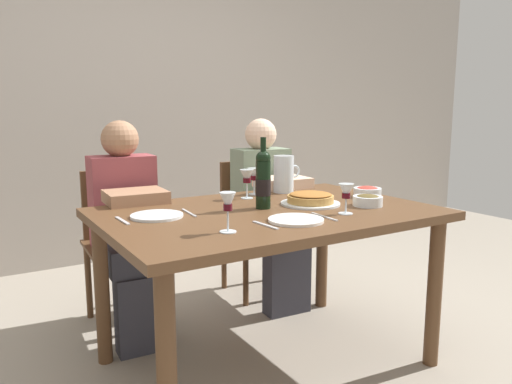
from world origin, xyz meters
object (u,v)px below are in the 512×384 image
at_px(wine_glass_left_diner, 254,176).
at_px(dinner_plate_right_setting, 296,220).
at_px(wine_bottle, 263,179).
at_px(chair_left, 119,236).
at_px(diner_left, 129,224).
at_px(wine_glass_spare, 247,178).
at_px(dining_table, 268,229).
at_px(salad_bowl, 367,191).
at_px(baked_tart, 310,199).
at_px(diner_right, 269,206).
at_px(chair_right, 252,218).
at_px(wine_glass_centre, 346,193).
at_px(dinner_plate_left_setting, 157,216).
at_px(wine_glass_right_diner, 228,204).
at_px(water_pitcher, 284,176).
at_px(olive_bowl, 368,200).

height_order(wine_glass_left_diner, dinner_plate_right_setting, wine_glass_left_diner).
xyz_separation_m(wine_bottle, chair_left, (-0.45, 0.85, -0.40)).
xyz_separation_m(chair_left, diner_left, (-0.01, -0.24, 0.12)).
bearing_deg(wine_glass_spare, dining_table, -102.05).
bearing_deg(dinner_plate_right_setting, salad_bowl, 22.01).
xyz_separation_m(dining_table, wine_glass_left_diner, (0.16, 0.38, 0.20)).
relative_size(baked_tart, diner_right, 0.25).
relative_size(dining_table, baked_tart, 5.18).
relative_size(baked_tart, diner_left, 0.25).
distance_m(chair_right, diner_right, 0.26).
relative_size(baked_tart, wine_glass_centre, 2.13).
distance_m(salad_bowl, wine_glass_left_diner, 0.61).
bearing_deg(wine_glass_left_diner, diner_left, 156.07).
bearing_deg(dining_table, dinner_plate_right_setting, -96.10).
distance_m(baked_tart, wine_glass_centre, 0.27).
bearing_deg(dinner_plate_left_setting, wine_glass_right_diner, -70.65).
xyz_separation_m(dining_table, water_pitcher, (0.34, 0.36, 0.18)).
bearing_deg(wine_glass_centre, dining_table, 133.98).
xyz_separation_m(dining_table, chair_right, (0.46, 0.91, -0.17)).
bearing_deg(diner_left, olive_bowl, 140.96).
relative_size(dinner_plate_right_setting, chair_right, 0.27).
relative_size(salad_bowl, dinner_plate_right_setting, 0.63).
distance_m(wine_bottle, dinner_plate_right_setting, 0.33).
distance_m(wine_glass_spare, chair_left, 0.87).
bearing_deg(olive_bowl, wine_glass_right_diner, -172.90).
relative_size(chair_left, diner_right, 0.75).
height_order(salad_bowl, chair_left, chair_left).
bearing_deg(salad_bowl, dinner_plate_left_setting, 174.27).
relative_size(wine_glass_centre, chair_right, 0.16).
bearing_deg(dinner_plate_left_setting, dinner_plate_right_setting, -39.13).
relative_size(wine_glass_spare, chair_right, 0.17).
bearing_deg(chair_left, chair_right, -176.12).
relative_size(wine_glass_left_diner, wine_glass_right_diner, 0.94).
distance_m(olive_bowl, wine_glass_left_diner, 0.64).
distance_m(dining_table, dinner_plate_left_setting, 0.52).
distance_m(chair_left, chair_right, 0.90).
height_order(dinner_plate_right_setting, chair_right, chair_right).
relative_size(water_pitcher, salad_bowl, 1.41).
bearing_deg(salad_bowl, wine_glass_right_diner, -164.14).
distance_m(wine_bottle, diner_left, 0.82).
bearing_deg(olive_bowl, water_pitcher, 102.87).
relative_size(water_pitcher, wine_glass_left_diner, 1.42).
relative_size(dinner_plate_right_setting, chair_left, 0.27).
bearing_deg(wine_bottle, wine_glass_spare, 76.27).
height_order(wine_glass_right_diner, wine_glass_centre, wine_glass_right_diner).
height_order(wine_bottle, wine_glass_right_diner, wine_bottle).
bearing_deg(dinner_plate_left_setting, chair_left, 86.57).
distance_m(dining_table, baked_tart, 0.27).
bearing_deg(dinner_plate_left_setting, chair_right, 39.67).
distance_m(water_pitcher, diner_right, 0.40).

